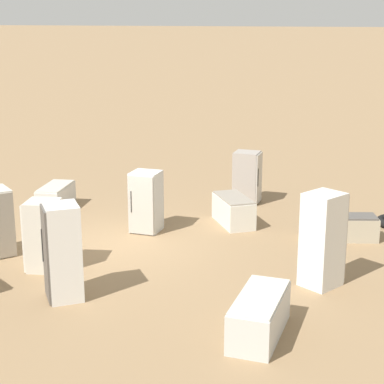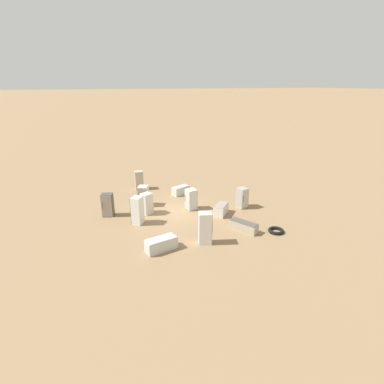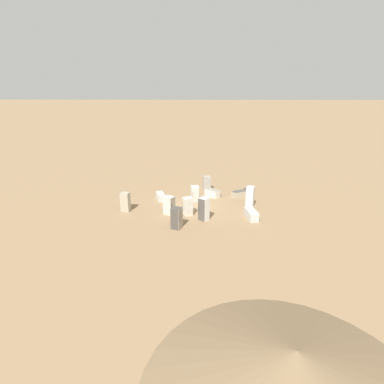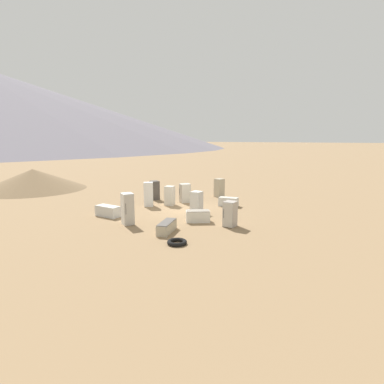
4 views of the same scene
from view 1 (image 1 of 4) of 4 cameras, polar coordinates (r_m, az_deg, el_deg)
The scene contains 10 objects.
ground_plane at distance 15.08m, azimuth -6.51°, elevation -4.76°, with size 1000.00×1000.00×0.00m, color #937551.
discarded_fridge_2 at distance 18.36m, azimuth 4.92°, elevation 1.30°, with size 0.83×0.76×1.48m.
discarded_fridge_3 at distance 12.17m, azimuth -11.46°, elevation -5.28°, with size 0.93×0.92×1.84m.
discarded_fridge_4 at distance 15.83m, azimuth -4.12°, elevation -0.87°, with size 0.79×0.82×1.51m.
discarded_fridge_5 at distance 16.48m, azimuth 3.71°, elevation -1.64°, with size 1.51×1.51×0.72m.
discarded_fridge_7 at distance 15.70m, azimuth 12.96°, elevation -3.09°, with size 1.85×1.35×0.60m.
discarded_fridge_8 at distance 12.77m, azimuth 11.56°, elevation -4.18°, with size 0.82×0.90×1.89m.
discarded_fridge_9 at distance 13.73m, azimuth -13.08°, elevation -3.78°, with size 0.89×0.87×1.49m.
discarded_fridge_10 at distance 10.85m, azimuth 6.01°, elevation -10.87°, with size 0.99×1.82×0.71m.
discarded_fridge_11 at distance 18.13m, azimuth -12.01°, elevation -0.47°, with size 1.10×1.58×0.68m.
Camera 1 is at (-8.26, 11.54, 5.08)m, focal length 60.00 mm.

